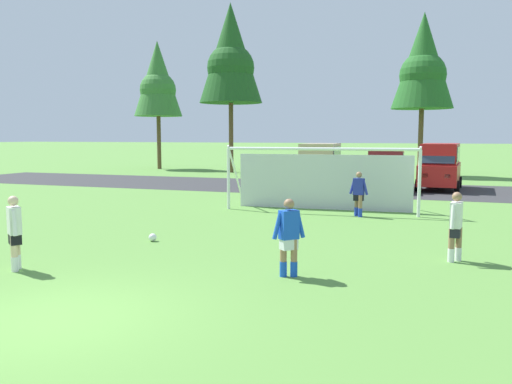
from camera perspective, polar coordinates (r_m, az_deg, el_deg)
name	(u,v)px	position (r m, az deg, el deg)	size (l,w,h in m)	color
ground_plane	(298,204)	(22.43, 4.67, -1.33)	(400.00, 400.00, 0.00)	#598C3D
parking_lot_strip	(332,188)	(29.72, 8.40, 0.47)	(52.00, 8.40, 0.01)	#333335
soccer_ball	(153,237)	(14.76, -11.32, -4.93)	(0.22, 0.22, 0.22)	white
soccer_goal	(322,178)	(20.61, 7.32, 1.59)	(7.51, 2.31, 2.57)	white
player_striker_near	(456,227)	(12.92, 21.16, -3.60)	(0.31, 0.72, 1.64)	#936B4C
player_midfield_center	(289,238)	(10.79, 3.63, -5.06)	(0.63, 0.53, 1.64)	#936B4C
player_defender_far	(359,194)	(19.18, 11.25, -0.23)	(0.72, 0.37, 1.64)	#936B4C
player_winger_left	(15,233)	(12.44, -25.06, -4.13)	(0.60, 0.56, 1.64)	beige
parked_car_slot_far_left	(276,170)	(31.15, 2.26, 2.40)	(2.24, 4.30, 1.72)	navy
parked_car_slot_left	(320,165)	(29.05, 7.12, 3.01)	(2.47, 4.93, 2.52)	tan
parked_car_slot_center_left	(386,170)	(29.03, 14.17, 2.42)	(2.29, 4.68, 2.16)	maroon
parked_car_slot_center	(440,165)	(30.21, 19.64, 2.82)	(2.45, 4.92, 2.52)	red
tree_left_edge	(158,81)	(47.51, -10.78, 11.90)	(4.23, 4.23, 11.27)	brown
tree_mid_left	(231,56)	(42.29, -2.81, 14.70)	(5.01, 5.01, 13.36)	brown
tree_center_back	(423,64)	(40.40, 17.94, 13.28)	(4.43, 4.43, 11.82)	brown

